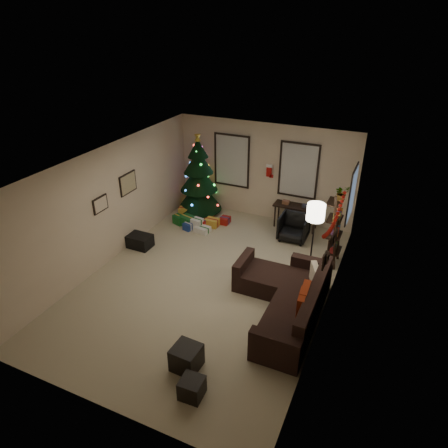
{
  "coord_description": "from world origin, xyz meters",
  "views": [
    {
      "loc": [
        3.29,
        -6.48,
        5.23
      ],
      "look_at": [
        0.1,
        0.6,
        1.15
      ],
      "focal_mm": 32.49,
      "sensor_mm": 36.0,
      "label": 1
    }
  ],
  "objects_px": {
    "desk_chair": "(294,227)",
    "bookshelf": "(336,230)",
    "christmas_tree": "(199,181)",
    "desk": "(296,208)",
    "sofa": "(288,299)"
  },
  "relations": [
    {
      "from": "desk",
      "to": "bookshelf",
      "type": "relative_size",
      "value": 0.67
    },
    {
      "from": "sofa",
      "to": "desk",
      "type": "height_order",
      "value": "sofa"
    },
    {
      "from": "desk_chair",
      "to": "bookshelf",
      "type": "xyz_separation_m",
      "value": [
        1.13,
        -0.73,
        0.53
      ]
    },
    {
      "from": "christmas_tree",
      "to": "desk_chair",
      "type": "height_order",
      "value": "christmas_tree"
    },
    {
      "from": "desk",
      "to": "bookshelf",
      "type": "distance_m",
      "value": 1.89
    },
    {
      "from": "christmas_tree",
      "to": "sofa",
      "type": "distance_m",
      "value": 4.91
    },
    {
      "from": "christmas_tree",
      "to": "bookshelf",
      "type": "bearing_deg",
      "value": -15.92
    },
    {
      "from": "christmas_tree",
      "to": "desk",
      "type": "distance_m",
      "value": 2.84
    },
    {
      "from": "sofa",
      "to": "desk_chair",
      "type": "distance_m",
      "value": 2.9
    },
    {
      "from": "desk_chair",
      "to": "desk",
      "type": "bearing_deg",
      "value": 100.48
    },
    {
      "from": "desk_chair",
      "to": "sofa",
      "type": "bearing_deg",
      "value": -77.32
    },
    {
      "from": "desk",
      "to": "bookshelf",
      "type": "xyz_separation_m",
      "value": [
        1.26,
        -1.38,
        0.3
      ]
    },
    {
      "from": "christmas_tree",
      "to": "desk_chair",
      "type": "distance_m",
      "value": 3.04
    },
    {
      "from": "christmas_tree",
      "to": "desk_chair",
      "type": "relative_size",
      "value": 3.53
    },
    {
      "from": "desk_chair",
      "to": "bookshelf",
      "type": "distance_m",
      "value": 1.45
    }
  ]
}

